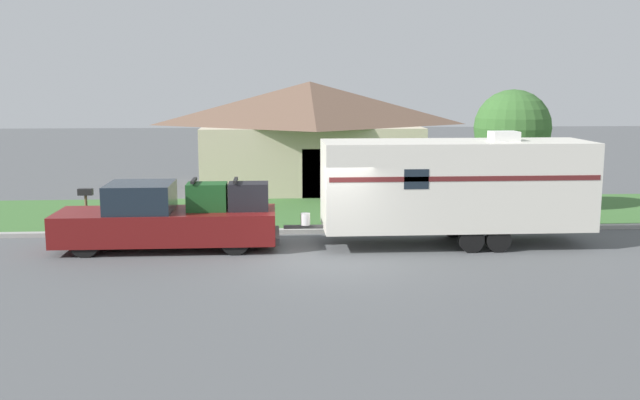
{
  "coord_description": "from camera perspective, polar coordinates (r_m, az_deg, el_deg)",
  "views": [
    {
      "loc": [
        -1.56,
        -18.84,
        4.79
      ],
      "look_at": [
        -0.17,
        1.82,
        1.4
      ],
      "focal_mm": 40.0,
      "sensor_mm": 36.0,
      "label": 1
    }
  ],
  "objects": [
    {
      "name": "travel_trailer",
      "position": [
        21.57,
        10.78,
        1.23
      ],
      "size": [
        9.06,
        2.41,
        3.4
      ],
      "color": "black",
      "rests_on": "ground_plane"
    },
    {
      "name": "pickup_truck",
      "position": [
        21.24,
        -12.04,
        -1.47
      ],
      "size": [
        6.44,
        2.07,
        2.05
      ],
      "color": "black",
      "rests_on": "ground_plane"
    },
    {
      "name": "lawn_strip",
      "position": [
        26.72,
        -0.45,
        -1.0
      ],
      "size": [
        80.0,
        7.0,
        0.03
      ],
      "color": "#3D6B33",
      "rests_on": "ground_plane"
    },
    {
      "name": "tree_in_yard",
      "position": [
        27.52,
        15.15,
        5.58
      ],
      "size": [
        2.84,
        2.84,
        4.59
      ],
      "color": "brown",
      "rests_on": "ground_plane"
    },
    {
      "name": "ground_plane",
      "position": [
        19.5,
        0.85,
        -4.92
      ],
      "size": [
        120.0,
        120.0,
        0.0
      ],
      "primitive_type": "plane",
      "color": "#515456"
    },
    {
      "name": "curb_strip",
      "position": [
        23.13,
        0.09,
        -2.47
      ],
      "size": [
        80.0,
        0.3,
        0.14
      ],
      "color": "#999993",
      "rests_on": "ground_plane"
    },
    {
      "name": "house_across_street",
      "position": [
        32.96,
        -0.82,
        5.37
      ],
      "size": [
        10.33,
        7.22,
        4.88
      ],
      "color": "beige",
      "rests_on": "ground_plane"
    },
    {
      "name": "mailbox",
      "position": [
        24.81,
        -18.24,
        0.14
      ],
      "size": [
        0.48,
        0.2,
        1.36
      ],
      "color": "brown",
      "rests_on": "ground_plane"
    }
  ]
}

